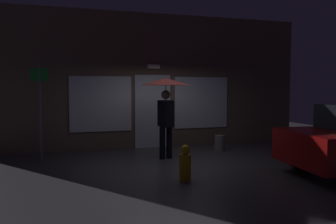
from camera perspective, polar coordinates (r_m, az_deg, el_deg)
ground_plane at (r=8.66m, az=1.27°, el=-8.14°), size 18.00×18.00×0.00m
building_facade at (r=10.71m, az=-2.75°, el=4.98°), size 9.80×0.48×4.05m
person_with_umbrella at (r=8.85m, az=-0.37°, el=3.09°), size 1.29×1.29×2.06m
street_sign_post at (r=9.08m, az=-20.23°, el=0.81°), size 0.40×0.07×2.39m
sidewalk_bollard at (r=10.18m, az=8.43°, el=-5.05°), size 0.29×0.29×0.45m
fire_hydrant at (r=6.89m, az=2.82°, el=-8.51°), size 0.23×0.23×0.71m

